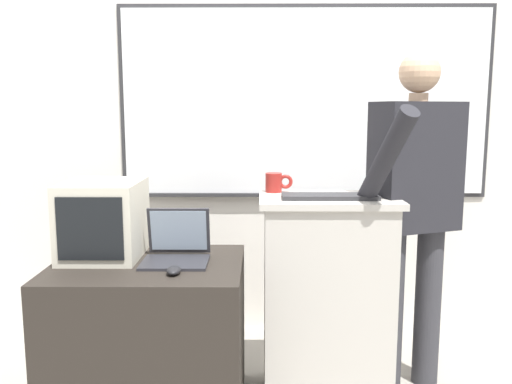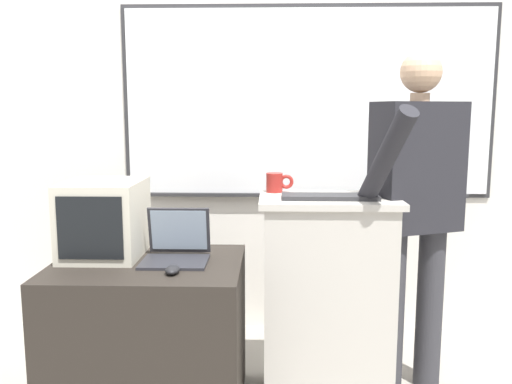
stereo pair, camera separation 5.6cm
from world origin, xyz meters
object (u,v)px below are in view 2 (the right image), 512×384
at_px(lectern_podium, 327,297).
at_px(computer_mouse_by_laptop, 173,270).
at_px(person_presenter, 416,202).
at_px(coffee_mug, 276,183).
at_px(crt_monitor, 104,219).
at_px(laptop, 177,245).
at_px(wireless_keyboard, 330,197).
at_px(side_desk, 150,336).

relative_size(lectern_podium, computer_mouse_by_laptop, 9.85).
bearing_deg(person_presenter, coffee_mug, 152.70).
bearing_deg(crt_monitor, lectern_podium, 2.50).
bearing_deg(crt_monitor, coffee_mug, 13.13).
relative_size(laptop, wireless_keyboard, 0.67).
height_order(side_desk, computer_mouse_by_laptop, computer_mouse_by_laptop).
relative_size(side_desk, crt_monitor, 2.07).
bearing_deg(computer_mouse_by_laptop, lectern_podium, 25.24).
distance_m(laptop, wireless_keyboard, 0.74).
bearing_deg(side_desk, wireless_keyboard, 7.04).
bearing_deg(person_presenter, crt_monitor, 163.72).
bearing_deg(coffee_mug, lectern_podium, -29.85).
xyz_separation_m(person_presenter, computer_mouse_by_laptop, (-1.11, -0.38, -0.23)).
xyz_separation_m(side_desk, person_presenter, (1.25, 0.22, 0.60)).
bearing_deg(person_presenter, lectern_podium, 167.84).
height_order(side_desk, crt_monitor, crt_monitor).
relative_size(computer_mouse_by_laptop, crt_monitor, 0.24).
bearing_deg(wireless_keyboard, crt_monitor, 179.61).
bearing_deg(laptop, person_presenter, 8.11).
relative_size(lectern_podium, coffee_mug, 7.28).
height_order(laptop, wireless_keyboard, wireless_keyboard).
distance_m(person_presenter, wireless_keyboard, 0.44).
bearing_deg(coffee_mug, computer_mouse_by_laptop, -133.24).
bearing_deg(crt_monitor, wireless_keyboard, -0.39).
height_order(lectern_podium, coffee_mug, coffee_mug).
bearing_deg(computer_mouse_by_laptop, coffee_mug, 46.76).
bearing_deg(lectern_podium, wireless_keyboard, -90.59).
distance_m(crt_monitor, coffee_mug, 0.84).
xyz_separation_m(side_desk, computer_mouse_by_laptop, (0.15, -0.17, 0.37)).
relative_size(side_desk, computer_mouse_by_laptop, 8.55).
bearing_deg(crt_monitor, computer_mouse_by_laptop, -36.86).
bearing_deg(person_presenter, computer_mouse_by_laptop, 178.70).
xyz_separation_m(person_presenter, crt_monitor, (-1.48, -0.11, -0.07)).
height_order(lectern_podium, computer_mouse_by_laptop, lectern_podium).
distance_m(lectern_podium, crt_monitor, 1.12).
xyz_separation_m(side_desk, crt_monitor, (-0.22, 0.11, 0.53)).
bearing_deg(side_desk, laptop, 24.04).
bearing_deg(coffee_mug, laptop, -152.16).
distance_m(lectern_podium, person_presenter, 0.63).
xyz_separation_m(laptop, crt_monitor, (-0.35, 0.05, 0.11)).
height_order(side_desk, person_presenter, person_presenter).
distance_m(lectern_podium, coffee_mug, 0.61).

